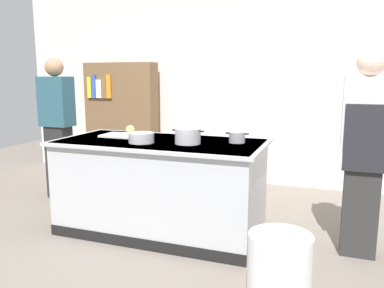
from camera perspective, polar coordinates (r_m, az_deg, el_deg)
ground_plane at (r=3.93m, az=-4.54°, el=-12.58°), size 10.00×10.00×0.00m
back_wall at (r=5.60m, az=4.30°, el=9.92°), size 6.40×0.12×3.00m
counter_island at (r=3.77m, az=-4.64°, el=-6.04°), size 1.98×0.98×0.90m
cutting_board at (r=3.98m, az=-10.26°, el=1.25°), size 0.40×0.28×0.02m
onion at (r=3.98m, az=-9.09°, el=2.10°), size 0.09×0.09×0.09m
stock_pot at (r=3.49m, az=-0.62°, el=1.19°), size 0.30×0.23×0.14m
sauce_pan at (r=3.57m, az=6.67°, el=1.00°), size 0.21×0.15×0.10m
mixing_bowl at (r=3.57m, az=-7.50°, el=0.93°), size 0.24×0.24×0.09m
juice_cup at (r=3.82m, az=-1.56°, el=1.65°), size 0.07×0.07×0.10m
trash_bin at (r=2.68m, az=12.76°, el=-18.01°), size 0.41×0.41×0.51m
person_chef at (r=3.46m, az=24.13°, el=-0.71°), size 0.38×0.25×1.72m
person_guest at (r=5.03m, az=-19.22°, el=2.66°), size 0.38×0.24×1.72m
bookshelf at (r=5.94m, az=-10.35°, el=3.53°), size 1.10×0.31×1.70m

